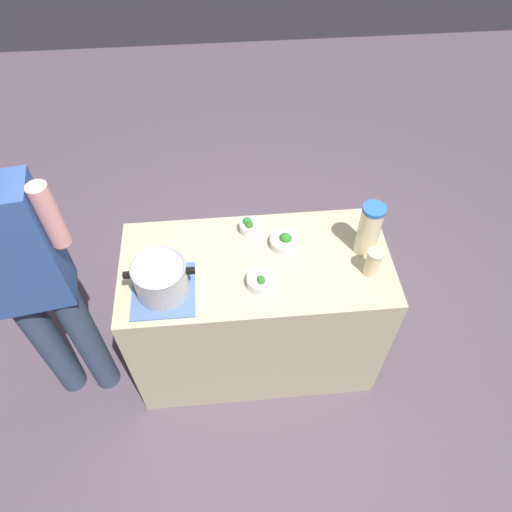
{
  "coord_description": "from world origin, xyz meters",
  "views": [
    {
      "loc": [
        0.13,
        1.42,
        2.68
      ],
      "look_at": [
        0.0,
        0.0,
        0.95
      ],
      "focal_mm": 33.26,
      "sensor_mm": 36.0,
      "label": 1
    }
  ],
  "objects_px": {
    "cooking_pot": "(161,278)",
    "broccoli_bowl_front": "(261,281)",
    "broccoli_bowl_center": "(285,241)",
    "broccoli_bowl_back": "(249,226)",
    "person_cook": "(34,286)",
    "lemonade_pitcher": "(369,229)",
    "mason_jar": "(373,263)"
  },
  "relations": [
    {
      "from": "cooking_pot",
      "to": "broccoli_bowl_front",
      "type": "xyz_separation_m",
      "value": [
        -0.45,
        0.0,
        -0.07
      ]
    },
    {
      "from": "broccoli_bowl_center",
      "to": "broccoli_bowl_back",
      "type": "bearing_deg",
      "value": -34.86
    },
    {
      "from": "broccoli_bowl_front",
      "to": "person_cook",
      "type": "relative_size",
      "value": 0.07
    },
    {
      "from": "broccoli_bowl_center",
      "to": "person_cook",
      "type": "height_order",
      "value": "person_cook"
    },
    {
      "from": "lemonade_pitcher",
      "to": "broccoli_bowl_front",
      "type": "height_order",
      "value": "lemonade_pitcher"
    },
    {
      "from": "cooking_pot",
      "to": "broccoli_bowl_back",
      "type": "xyz_separation_m",
      "value": [
        -0.42,
        -0.34,
        -0.06
      ]
    },
    {
      "from": "broccoli_bowl_front",
      "to": "person_cook",
      "type": "xyz_separation_m",
      "value": [
        1.01,
        -0.03,
        0.04
      ]
    },
    {
      "from": "broccoli_bowl_front",
      "to": "broccoli_bowl_center",
      "type": "height_order",
      "value": "broccoli_bowl_center"
    },
    {
      "from": "cooking_pot",
      "to": "lemonade_pitcher",
      "type": "relative_size",
      "value": 1.08
    },
    {
      "from": "cooking_pot",
      "to": "broccoli_bowl_center",
      "type": "height_order",
      "value": "cooking_pot"
    },
    {
      "from": "lemonade_pitcher",
      "to": "broccoli_bowl_front",
      "type": "xyz_separation_m",
      "value": [
        0.53,
        0.17,
        -0.12
      ]
    },
    {
      "from": "cooking_pot",
      "to": "lemonade_pitcher",
      "type": "distance_m",
      "value": 0.99
    },
    {
      "from": "person_cook",
      "to": "lemonade_pitcher",
      "type": "bearing_deg",
      "value": -175.02
    },
    {
      "from": "broccoli_bowl_back",
      "to": "person_cook",
      "type": "bearing_deg",
      "value": 17.33
    },
    {
      "from": "cooking_pot",
      "to": "broccoli_bowl_front",
      "type": "relative_size",
      "value": 2.41
    },
    {
      "from": "lemonade_pitcher",
      "to": "mason_jar",
      "type": "bearing_deg",
      "value": 89.01
    },
    {
      "from": "person_cook",
      "to": "broccoli_bowl_back",
      "type": "bearing_deg",
      "value": -162.67
    },
    {
      "from": "cooking_pot",
      "to": "lemonade_pitcher",
      "type": "height_order",
      "value": "lemonade_pitcher"
    },
    {
      "from": "cooking_pot",
      "to": "broccoli_bowl_center",
      "type": "distance_m",
      "value": 0.63
    },
    {
      "from": "broccoli_bowl_back",
      "to": "person_cook",
      "type": "distance_m",
      "value": 1.04
    },
    {
      "from": "person_cook",
      "to": "broccoli_bowl_front",
      "type": "bearing_deg",
      "value": 178.03
    },
    {
      "from": "broccoli_bowl_front",
      "to": "broccoli_bowl_back",
      "type": "relative_size",
      "value": 1.26
    },
    {
      "from": "broccoli_bowl_front",
      "to": "person_cook",
      "type": "bearing_deg",
      "value": -1.97
    },
    {
      "from": "mason_jar",
      "to": "broccoli_bowl_back",
      "type": "height_order",
      "value": "mason_jar"
    },
    {
      "from": "cooking_pot",
      "to": "mason_jar",
      "type": "relative_size",
      "value": 2.14
    },
    {
      "from": "mason_jar",
      "to": "broccoli_bowl_center",
      "type": "distance_m",
      "value": 0.44
    },
    {
      "from": "cooking_pot",
      "to": "person_cook",
      "type": "distance_m",
      "value": 0.57
    },
    {
      "from": "cooking_pot",
      "to": "person_cook",
      "type": "bearing_deg",
      "value": -3.12
    },
    {
      "from": "cooking_pot",
      "to": "person_cook",
      "type": "height_order",
      "value": "person_cook"
    },
    {
      "from": "broccoli_bowl_front",
      "to": "broccoli_bowl_center",
      "type": "relative_size",
      "value": 0.94
    },
    {
      "from": "broccoli_bowl_back",
      "to": "person_cook",
      "type": "height_order",
      "value": "person_cook"
    },
    {
      "from": "mason_jar",
      "to": "broccoli_bowl_front",
      "type": "bearing_deg",
      "value": 2.97
    }
  ]
}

